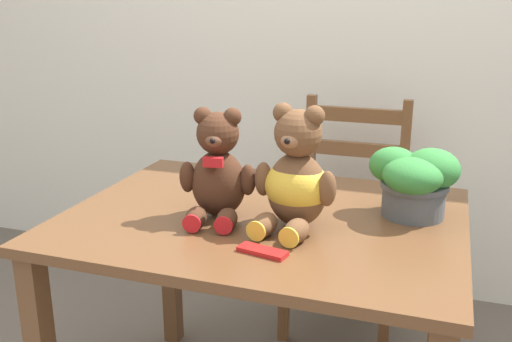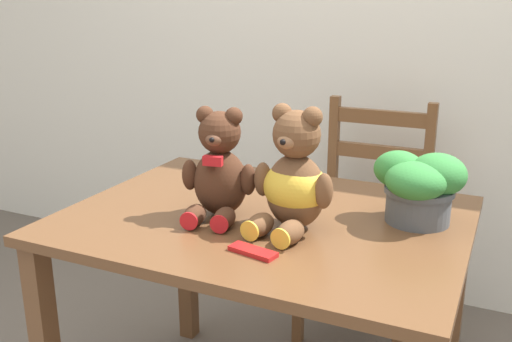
# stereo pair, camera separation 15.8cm
# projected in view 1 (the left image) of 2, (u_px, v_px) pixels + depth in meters

# --- Properties ---
(wall_back) EXTENTS (8.00, 0.04, 2.60)m
(wall_back) POSITION_uv_depth(u_px,v_px,m) (344.00, 14.00, 2.55)
(wall_back) COLOR silver
(wall_back) RESTS_ON ground_plane
(dining_table) EXTENTS (1.13, 0.87, 0.76)m
(dining_table) POSITION_uv_depth(u_px,v_px,m) (263.00, 250.00, 1.69)
(dining_table) COLOR brown
(dining_table) RESTS_ON ground_plane
(wooden_chair_behind) EXTENTS (0.45, 0.44, 0.96)m
(wooden_chair_behind) POSITION_uv_depth(u_px,v_px,m) (348.00, 218.00, 2.42)
(wooden_chair_behind) COLOR brown
(wooden_chair_behind) RESTS_ON ground_plane
(teddy_bear_left) EXTENTS (0.22, 0.24, 0.32)m
(teddy_bear_left) POSITION_uv_depth(u_px,v_px,m) (218.00, 171.00, 1.60)
(teddy_bear_left) COLOR #472819
(teddy_bear_left) RESTS_ON dining_table
(teddy_bear_right) EXTENTS (0.24, 0.26, 0.34)m
(teddy_bear_right) POSITION_uv_depth(u_px,v_px,m) (296.00, 179.00, 1.54)
(teddy_bear_right) COLOR brown
(teddy_bear_right) RESTS_ON dining_table
(potted_plant) EXTENTS (0.26, 0.22, 0.20)m
(potted_plant) POSITION_uv_depth(u_px,v_px,m) (415.00, 179.00, 1.62)
(potted_plant) COLOR #4C5156
(potted_plant) RESTS_ON dining_table
(chocolate_bar) EXTENTS (0.13, 0.07, 0.01)m
(chocolate_bar) POSITION_uv_depth(u_px,v_px,m) (262.00, 251.00, 1.40)
(chocolate_bar) COLOR red
(chocolate_bar) RESTS_ON dining_table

